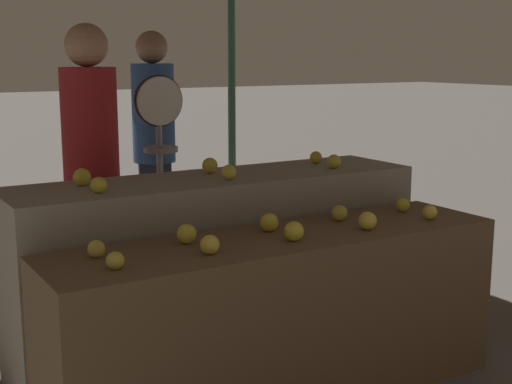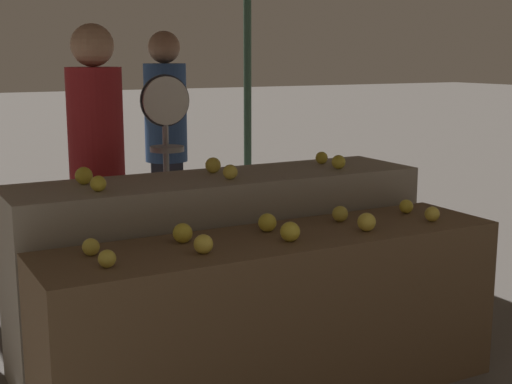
% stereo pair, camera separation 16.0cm
% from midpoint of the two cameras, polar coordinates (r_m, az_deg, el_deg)
% --- Properties ---
extents(display_counter_front, '(2.19, 0.55, 0.79)m').
position_cam_midpoint_polar(display_counter_front, '(3.35, 3.16, -10.13)').
color(display_counter_front, brown).
rests_on(display_counter_front, ground_plane).
extents(display_counter_back, '(2.19, 0.55, 0.98)m').
position_cam_midpoint_polar(display_counter_back, '(3.81, -1.59, -5.98)').
color(display_counter_back, gray).
rests_on(display_counter_back, ground_plane).
extents(apple_front_0, '(0.07, 0.07, 0.07)m').
position_cam_midpoint_polar(apple_front_0, '(2.79, -10.23, -5.28)').
color(apple_front_0, gold).
rests_on(apple_front_0, display_counter_front).
extents(apple_front_1, '(0.08, 0.08, 0.08)m').
position_cam_midpoint_polar(apple_front_1, '(2.94, -2.68, -4.20)').
color(apple_front_1, yellow).
rests_on(apple_front_1, display_counter_front).
extents(apple_front_2, '(0.09, 0.09, 0.09)m').
position_cam_midpoint_polar(apple_front_2, '(3.13, 4.14, -3.20)').
color(apple_front_2, gold).
rests_on(apple_front_2, display_counter_front).
extents(apple_front_3, '(0.09, 0.09, 0.09)m').
position_cam_midpoint_polar(apple_front_3, '(3.36, 10.19, -2.39)').
color(apple_front_3, yellow).
rests_on(apple_front_3, display_counter_front).
extents(apple_front_4, '(0.07, 0.07, 0.07)m').
position_cam_midpoint_polar(apple_front_4, '(3.63, 15.14, -1.72)').
color(apple_front_4, yellow).
rests_on(apple_front_4, display_counter_front).
extents(apple_front_5, '(0.07, 0.07, 0.07)m').
position_cam_midpoint_polar(apple_front_5, '(2.97, -11.57, -4.34)').
color(apple_front_5, gold).
rests_on(apple_front_5, display_counter_front).
extents(apple_front_6, '(0.09, 0.09, 0.09)m').
position_cam_midpoint_polar(apple_front_6, '(3.11, -4.43, -3.30)').
color(apple_front_6, gold).
rests_on(apple_front_6, display_counter_front).
extents(apple_front_7, '(0.09, 0.09, 0.09)m').
position_cam_midpoint_polar(apple_front_7, '(3.30, 2.23, -2.48)').
color(apple_front_7, gold).
rests_on(apple_front_7, display_counter_front).
extents(apple_front_8, '(0.08, 0.08, 0.08)m').
position_cam_midpoint_polar(apple_front_8, '(3.53, 8.04, -1.74)').
color(apple_front_8, gold).
rests_on(apple_front_8, display_counter_front).
extents(apple_front_9, '(0.07, 0.07, 0.07)m').
position_cam_midpoint_polar(apple_front_9, '(3.78, 13.12, -1.14)').
color(apple_front_9, gold).
rests_on(apple_front_9, display_counter_front).
extents(apple_back_0, '(0.07, 0.07, 0.07)m').
position_cam_midpoint_polar(apple_back_0, '(3.33, -11.17, 0.66)').
color(apple_back_0, gold).
rests_on(apple_back_0, display_counter_back).
extents(apple_back_1, '(0.08, 0.08, 0.08)m').
position_cam_midpoint_polar(apple_back_1, '(3.59, -0.79, 1.61)').
color(apple_back_1, yellow).
rests_on(apple_back_1, display_counter_back).
extents(apple_back_2, '(0.08, 0.08, 0.08)m').
position_cam_midpoint_polar(apple_back_2, '(3.96, 7.77, 2.39)').
color(apple_back_2, gold).
rests_on(apple_back_2, display_counter_back).
extents(apple_back_3, '(0.09, 0.09, 0.09)m').
position_cam_midpoint_polar(apple_back_3, '(3.54, -12.36, 1.28)').
color(apple_back_3, gold).
rests_on(apple_back_3, display_counter_back).
extents(apple_back_4, '(0.08, 0.08, 0.08)m').
position_cam_midpoint_polar(apple_back_4, '(3.79, -2.26, 2.15)').
color(apple_back_4, yellow).
rests_on(apple_back_4, display_counter_back).
extents(apple_back_5, '(0.07, 0.07, 0.07)m').
position_cam_midpoint_polar(apple_back_5, '(4.14, 6.38, 2.73)').
color(apple_back_5, gold).
rests_on(apple_back_5, display_counter_back).
extents(produce_scale, '(0.30, 0.20, 1.49)m').
position_cam_midpoint_polar(produce_scale, '(4.19, -6.10, 3.89)').
color(produce_scale, '#99999E').
rests_on(produce_scale, ground_plane).
extents(person_vendor_at_scale, '(0.31, 0.31, 1.76)m').
position_cam_midpoint_polar(person_vendor_at_scale, '(4.01, -11.51, 2.78)').
color(person_vendor_at_scale, '#2D2D38').
rests_on(person_vendor_at_scale, ground_plane).
extents(person_customer_left, '(0.39, 0.39, 1.77)m').
position_cam_midpoint_polar(person_customer_left, '(5.30, -6.35, 4.86)').
color(person_customer_left, '#2D2D38').
rests_on(person_customer_left, ground_plane).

